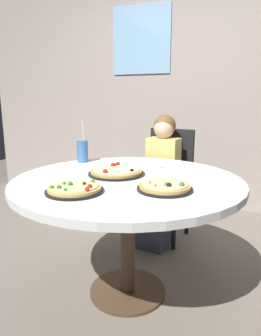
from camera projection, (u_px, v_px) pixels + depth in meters
The scene contains 10 objects.
ground_plane at pixel (128, 292), 1.93m from camera, with size 8.00×8.00×0.00m, color slate.
wall_with_window at pixel (188, 76), 3.33m from camera, with size 5.20×0.14×2.90m.
dining_table at pixel (128, 192), 1.79m from camera, with size 1.33×1.33×0.75m.
chair_wooden at pixel (167, 177), 2.68m from camera, with size 0.45×0.45×0.95m.
diner_child at pixel (159, 187), 2.53m from camera, with size 0.30×0.43×1.08m.
pizza_veggie at pixel (116, 172), 1.85m from camera, with size 0.35×0.35×0.05m.
pizza_cheese at pixel (75, 189), 1.50m from camera, with size 0.29×0.29×0.05m.
pizza_pepperoni at pixel (165, 187), 1.53m from camera, with size 0.28×0.28×0.05m.
soda_cup at pixel (83, 151), 2.21m from camera, with size 0.08×0.08×0.31m.
plate_small at pixel (151, 166), 2.08m from camera, with size 0.18×0.18×0.01m, color white.
Camera 1 is at (0.62, -1.60, 1.19)m, focal length 32.33 mm.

